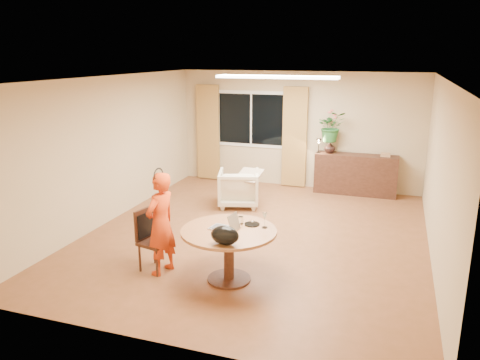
# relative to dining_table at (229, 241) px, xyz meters

# --- Properties ---
(floor) EXTENTS (6.50, 6.50, 0.00)m
(floor) POSITION_rel_dining_table_xyz_m (-0.12, 1.66, -0.57)
(floor) COLOR brown
(floor) RESTS_ON ground
(ceiling) EXTENTS (6.50, 6.50, 0.00)m
(ceiling) POSITION_rel_dining_table_xyz_m (-0.12, 1.66, 2.03)
(ceiling) COLOR white
(ceiling) RESTS_ON wall_back
(wall_back) EXTENTS (5.50, 0.00, 5.50)m
(wall_back) POSITION_rel_dining_table_xyz_m (-0.12, 4.91, 0.73)
(wall_back) COLOR tan
(wall_back) RESTS_ON floor
(wall_left) EXTENTS (0.00, 6.50, 6.50)m
(wall_left) POSITION_rel_dining_table_xyz_m (-2.87, 1.66, 0.73)
(wall_left) COLOR tan
(wall_left) RESTS_ON floor
(wall_right) EXTENTS (0.00, 6.50, 6.50)m
(wall_right) POSITION_rel_dining_table_xyz_m (2.63, 1.66, 0.73)
(wall_right) COLOR tan
(wall_right) RESTS_ON floor
(window) EXTENTS (1.70, 0.03, 1.30)m
(window) POSITION_rel_dining_table_xyz_m (-1.22, 4.90, 0.93)
(window) COLOR white
(window) RESTS_ON wall_back
(curtain_left) EXTENTS (0.55, 0.08, 2.25)m
(curtain_left) POSITION_rel_dining_table_xyz_m (-2.27, 4.82, 0.57)
(curtain_left) COLOR olive
(curtain_left) RESTS_ON wall_back
(curtain_right) EXTENTS (0.55, 0.08, 2.25)m
(curtain_right) POSITION_rel_dining_table_xyz_m (-0.17, 4.82, 0.57)
(curtain_right) COLOR olive
(curtain_right) RESTS_ON wall_back
(ceiling_panel) EXTENTS (2.20, 0.35, 0.05)m
(ceiling_panel) POSITION_rel_dining_table_xyz_m (-0.12, 2.86, 1.99)
(ceiling_panel) COLOR white
(ceiling_panel) RESTS_ON ceiling
(dining_table) EXTENTS (1.27, 1.27, 0.73)m
(dining_table) POSITION_rel_dining_table_xyz_m (0.00, 0.00, 0.00)
(dining_table) COLOR brown
(dining_table) RESTS_ON floor
(dining_chair) EXTENTS (0.49, 0.47, 0.88)m
(dining_chair) POSITION_rel_dining_table_xyz_m (-1.09, -0.03, -0.13)
(dining_chair) COLOR black
(dining_chair) RESTS_ON floor
(child) EXTENTS (0.59, 0.45, 1.44)m
(child) POSITION_rel_dining_table_xyz_m (-0.96, -0.07, 0.15)
(child) COLOR red
(child) RESTS_ON floor
(laptop) EXTENTS (0.40, 0.30, 0.24)m
(laptop) POSITION_rel_dining_table_xyz_m (-0.08, 0.01, 0.28)
(laptop) COLOR #B7B7BC
(laptop) RESTS_ON dining_table
(tumbler) EXTENTS (0.08, 0.08, 0.10)m
(tumbler) POSITION_rel_dining_table_xyz_m (0.08, 0.27, 0.21)
(tumbler) COLOR white
(tumbler) RESTS_ON dining_table
(wine_glass) EXTENTS (0.08, 0.08, 0.21)m
(wine_glass) POSITION_rel_dining_table_xyz_m (0.43, 0.23, 0.26)
(wine_glass) COLOR white
(wine_glass) RESTS_ON dining_table
(pot_lid) EXTENTS (0.22, 0.22, 0.03)m
(pot_lid) POSITION_rel_dining_table_xyz_m (0.24, 0.28, 0.17)
(pot_lid) COLOR white
(pot_lid) RESTS_ON dining_table
(handbag) EXTENTS (0.40, 0.28, 0.24)m
(handbag) POSITION_rel_dining_table_xyz_m (0.12, -0.48, 0.27)
(handbag) COLOR black
(handbag) RESTS_ON dining_table
(armchair) EXTENTS (0.98, 0.99, 0.73)m
(armchair) POSITION_rel_dining_table_xyz_m (-0.91, 3.09, -0.20)
(armchair) COLOR #C0AC98
(armchair) RESTS_ON floor
(throw) EXTENTS (0.50, 0.59, 0.03)m
(throw) POSITION_rel_dining_table_xyz_m (-0.67, 3.02, 0.18)
(throw) COLOR beige
(throw) RESTS_ON armchair
(sideboard) EXTENTS (1.74, 0.43, 0.87)m
(sideboard) POSITION_rel_dining_table_xyz_m (1.23, 4.67, -0.13)
(sideboard) COLOR black
(sideboard) RESTS_ON floor
(vase) EXTENTS (0.24, 0.24, 0.25)m
(vase) POSITION_rel_dining_table_xyz_m (0.65, 4.67, 0.43)
(vase) COLOR black
(vase) RESTS_ON sideboard
(bouquet) EXTENTS (0.73, 0.68, 0.66)m
(bouquet) POSITION_rel_dining_table_xyz_m (0.66, 4.67, 0.88)
(bouquet) COLOR #366D29
(bouquet) RESTS_ON vase
(book_stack) EXTENTS (0.23, 0.19, 0.08)m
(book_stack) POSITION_rel_dining_table_xyz_m (1.82, 4.67, 0.34)
(book_stack) COLOR #96734C
(book_stack) RESTS_ON sideboard
(desk_lamp) EXTENTS (0.15, 0.15, 0.32)m
(desk_lamp) POSITION_rel_dining_table_xyz_m (0.41, 4.62, 0.46)
(desk_lamp) COLOR black
(desk_lamp) RESTS_ON sideboard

